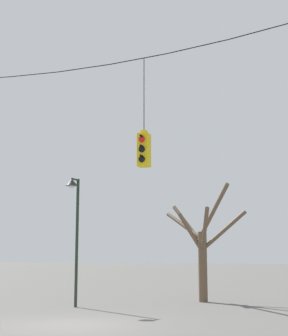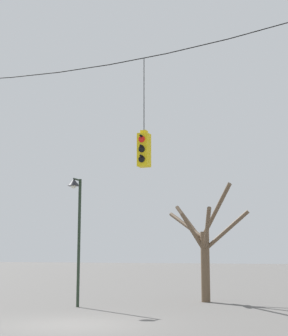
# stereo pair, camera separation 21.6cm
# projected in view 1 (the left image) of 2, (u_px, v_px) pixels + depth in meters

# --- Properties ---
(ground_plane) EXTENTS (200.00, 200.00, 0.00)m
(ground_plane) POSITION_uv_depth(u_px,v_px,m) (72.00, 325.00, 15.25)
(ground_plane) COLOR #565451
(span_wire) EXTENTS (13.59, 0.03, 0.51)m
(span_wire) POSITION_uv_depth(u_px,v_px,m) (83.00, 64.00, 16.98)
(span_wire) COLOR black
(traffic_light_near_left_pole) EXTENTS (0.34, 0.46, 3.47)m
(traffic_light_near_left_pole) POSITION_uv_depth(u_px,v_px,m) (144.00, 149.00, 15.70)
(traffic_light_near_left_pole) COLOR yellow
(street_lamp) EXTENTS (0.48, 0.83, 5.12)m
(street_lamp) POSITION_uv_depth(u_px,v_px,m) (74.00, 211.00, 20.68)
(street_lamp) COLOR #233323
(street_lamp) RESTS_ON ground_plane
(bare_tree) EXTENTS (4.17, 3.86, 5.05)m
(bare_tree) POSITION_uv_depth(u_px,v_px,m) (202.00, 245.00, 22.92)
(bare_tree) COLOR brown
(bare_tree) RESTS_ON ground_plane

